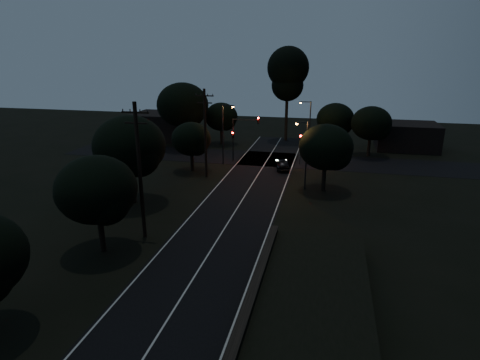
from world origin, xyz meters
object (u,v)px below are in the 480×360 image
at_px(signal_mast, 245,130).
at_px(signal_right, 300,144).
at_px(tall_pine, 288,73).
at_px(signal_left, 233,141).
at_px(streetlight_a, 224,130).
at_px(streetlight_b, 308,126).
at_px(utility_pole_mid, 140,170).
at_px(car, 283,164).
at_px(utility_pole_far, 205,132).
at_px(streetlight_c, 305,151).

bearing_deg(signal_mast, signal_right, -0.03).
relative_size(tall_pine, signal_left, 3.76).
distance_m(signal_mast, streetlight_a, 3.13).
bearing_deg(streetlight_b, tall_pine, 111.38).
bearing_deg(utility_pole_mid, car, 68.62).
distance_m(utility_pole_far, car, 11.19).
bearing_deg(streetlight_a, utility_pole_mid, -91.73).
relative_size(utility_pole_mid, streetlight_b, 1.38).
xyz_separation_m(signal_left, signal_right, (9.20, 0.00, 0.00)).
xyz_separation_m(tall_pine, streetlight_c, (4.83, -25.00, -6.77)).
relative_size(utility_pole_far, streetlight_b, 1.31).
relative_size(signal_left, car, 1.02).
bearing_deg(signal_left, utility_pole_far, -99.94).
bearing_deg(signal_mast, streetlight_a, -140.23).
distance_m(utility_pole_mid, streetlight_c, 19.15).
height_order(tall_pine, signal_left, tall_pine).
distance_m(tall_pine, streetlight_c, 26.35).
distance_m(tall_pine, signal_right, 17.52).
bearing_deg(car, utility_pole_mid, 56.52).
bearing_deg(streetlight_b, signal_right, -100.00).
relative_size(streetlight_b, car, 1.99).
bearing_deg(car, streetlight_b, -123.16).
distance_m(signal_right, streetlight_a, 10.26).
bearing_deg(signal_mast, streetlight_b, 25.99).
height_order(signal_mast, streetlight_a, streetlight_a).
bearing_deg(streetlight_b, signal_mast, -154.01).
distance_m(utility_pole_mid, signal_mast, 25.22).
height_order(streetlight_c, car, streetlight_c).
xyz_separation_m(streetlight_b, streetlight_c, (0.52, -14.00, -0.29)).
distance_m(signal_right, streetlight_c, 10.18).
bearing_deg(utility_pole_far, signal_right, 37.00).
bearing_deg(streetlight_b, streetlight_c, -87.86).
height_order(tall_pine, signal_mast, tall_pine).
distance_m(utility_pole_mid, streetlight_a, 23.04).
height_order(utility_pole_far, tall_pine, tall_pine).
bearing_deg(streetlight_c, signal_left, 136.24).
bearing_deg(signal_left, streetlight_c, -43.76).
xyz_separation_m(utility_pole_far, signal_left, (1.40, 7.99, -2.65)).
relative_size(utility_pole_far, signal_left, 2.56).
bearing_deg(tall_pine, signal_left, -110.46).
relative_size(utility_pole_far, signal_right, 2.56).
bearing_deg(signal_left, streetlight_b, 22.05).
bearing_deg(utility_pole_far, signal_mast, 68.89).
height_order(tall_pine, streetlight_a, tall_pine).
bearing_deg(tall_pine, utility_pole_far, -106.93).
distance_m(signal_right, car, 4.03).
bearing_deg(utility_pole_mid, signal_left, 86.79).
height_order(signal_mast, car, signal_mast).
distance_m(signal_mast, streetlight_b, 9.15).
xyz_separation_m(utility_pole_mid, tall_pine, (7.00, 40.00, 5.39)).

